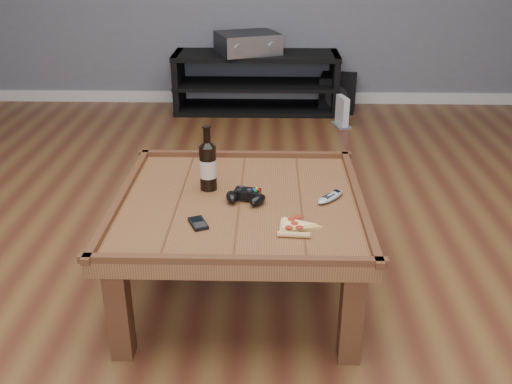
{
  "coord_description": "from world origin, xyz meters",
  "views": [
    {
      "loc": [
        0.12,
        -2.1,
        1.46
      ],
      "look_at": [
        0.07,
        -0.07,
        0.52
      ],
      "focal_mm": 40.0,
      "sensor_mm": 36.0,
      "label": 1
    }
  ],
  "objects_px": {
    "media_console": "(256,83)",
    "smartphone": "(198,223)",
    "coffee_table": "(240,213)",
    "beer_bottle": "(208,164)",
    "av_receiver": "(248,43)",
    "remote_control": "(330,197)",
    "subwoofer": "(338,93)",
    "pizza_slice": "(294,227)",
    "game_console": "(342,113)",
    "game_controller": "(246,196)"
  },
  "relations": [
    {
      "from": "subwoofer",
      "to": "game_console",
      "type": "relative_size",
      "value": 1.44
    },
    {
      "from": "subwoofer",
      "to": "game_console",
      "type": "distance_m",
      "value": 0.47
    },
    {
      "from": "smartphone",
      "to": "remote_control",
      "type": "distance_m",
      "value": 0.57
    },
    {
      "from": "beer_bottle",
      "to": "remote_control",
      "type": "xyz_separation_m",
      "value": [
        0.51,
        -0.09,
        -0.1
      ]
    },
    {
      "from": "av_receiver",
      "to": "game_controller",
      "type": "bearing_deg",
      "value": -109.29
    },
    {
      "from": "media_console",
      "to": "smartphone",
      "type": "relative_size",
      "value": 12.22
    },
    {
      "from": "media_console",
      "to": "beer_bottle",
      "type": "bearing_deg",
      "value": -92.98
    },
    {
      "from": "game_console",
      "to": "smartphone",
      "type": "bearing_deg",
      "value": -123.7
    },
    {
      "from": "coffee_table",
      "to": "pizza_slice",
      "type": "height_order",
      "value": "coffee_table"
    },
    {
      "from": "media_console",
      "to": "av_receiver",
      "type": "relative_size",
      "value": 2.36
    },
    {
      "from": "av_receiver",
      "to": "subwoofer",
      "type": "bearing_deg",
      "value": -17.3
    },
    {
      "from": "coffee_table",
      "to": "pizza_slice",
      "type": "bearing_deg",
      "value": -47.97
    },
    {
      "from": "av_receiver",
      "to": "subwoofer",
      "type": "distance_m",
      "value": 0.9
    },
    {
      "from": "pizza_slice",
      "to": "av_receiver",
      "type": "xyz_separation_m",
      "value": [
        -0.28,
        2.98,
        0.13
      ]
    },
    {
      "from": "coffee_table",
      "to": "beer_bottle",
      "type": "xyz_separation_m",
      "value": [
        -0.14,
        0.11,
        0.17
      ]
    },
    {
      "from": "smartphone",
      "to": "subwoofer",
      "type": "height_order",
      "value": "smartphone"
    },
    {
      "from": "media_console",
      "to": "pizza_slice",
      "type": "height_order",
      "value": "media_console"
    },
    {
      "from": "pizza_slice",
      "to": "av_receiver",
      "type": "distance_m",
      "value": 3.0
    },
    {
      "from": "coffee_table",
      "to": "av_receiver",
      "type": "xyz_separation_m",
      "value": [
        -0.07,
        2.74,
        0.19
      ]
    },
    {
      "from": "subwoofer",
      "to": "game_console",
      "type": "height_order",
      "value": "subwoofer"
    },
    {
      "from": "beer_bottle",
      "to": "av_receiver",
      "type": "distance_m",
      "value": 2.64
    },
    {
      "from": "remote_control",
      "to": "game_console",
      "type": "distance_m",
      "value": 2.36
    },
    {
      "from": "media_console",
      "to": "game_controller",
      "type": "height_order",
      "value": "same"
    },
    {
      "from": "beer_bottle",
      "to": "subwoofer",
      "type": "height_order",
      "value": "beer_bottle"
    },
    {
      "from": "coffee_table",
      "to": "subwoofer",
      "type": "relative_size",
      "value": 2.92
    },
    {
      "from": "pizza_slice",
      "to": "smartphone",
      "type": "relative_size",
      "value": 1.92
    },
    {
      "from": "media_console",
      "to": "pizza_slice",
      "type": "distance_m",
      "value": 3.0
    },
    {
      "from": "media_console",
      "to": "coffee_table",
      "type": "bearing_deg",
      "value": -90.0
    },
    {
      "from": "media_console",
      "to": "smartphone",
      "type": "bearing_deg",
      "value": -92.79
    },
    {
      "from": "pizza_slice",
      "to": "game_console",
      "type": "xyz_separation_m",
      "value": [
        0.49,
        2.56,
        -0.35
      ]
    },
    {
      "from": "coffee_table",
      "to": "av_receiver",
      "type": "bearing_deg",
      "value": 91.45
    },
    {
      "from": "subwoofer",
      "to": "game_controller",
      "type": "bearing_deg",
      "value": -93.19
    },
    {
      "from": "smartphone",
      "to": "subwoofer",
      "type": "xyz_separation_m",
      "value": [
        0.86,
        3.02,
        -0.31
      ]
    },
    {
      "from": "remote_control",
      "to": "game_controller",
      "type": "bearing_deg",
      "value": -135.13
    },
    {
      "from": "av_receiver",
      "to": "game_console",
      "type": "bearing_deg",
      "value": -49.8
    },
    {
      "from": "remote_control",
      "to": "av_receiver",
      "type": "bearing_deg",
      "value": 139.17
    },
    {
      "from": "media_console",
      "to": "av_receiver",
      "type": "xyz_separation_m",
      "value": [
        -0.07,
        -0.01,
        0.34
      ]
    },
    {
      "from": "smartphone",
      "to": "av_receiver",
      "type": "distance_m",
      "value": 2.97
    },
    {
      "from": "av_receiver",
      "to": "remote_control",
      "type": "bearing_deg",
      "value": -102.08
    },
    {
      "from": "beer_bottle",
      "to": "pizza_slice",
      "type": "distance_m",
      "value": 0.5
    },
    {
      "from": "coffee_table",
      "to": "media_console",
      "type": "xyz_separation_m",
      "value": [
        0.0,
        2.75,
        -0.15
      ]
    },
    {
      "from": "game_controller",
      "to": "av_receiver",
      "type": "distance_m",
      "value": 2.76
    },
    {
      "from": "av_receiver",
      "to": "beer_bottle",
      "type": "bearing_deg",
      "value": -112.74
    },
    {
      "from": "remote_control",
      "to": "av_receiver",
      "type": "height_order",
      "value": "av_receiver"
    },
    {
      "from": "beer_bottle",
      "to": "game_controller",
      "type": "height_order",
      "value": "beer_bottle"
    },
    {
      "from": "smartphone",
      "to": "remote_control",
      "type": "xyz_separation_m",
      "value": [
        0.52,
        0.23,
        0.01
      ]
    },
    {
      "from": "coffee_table",
      "to": "media_console",
      "type": "height_order",
      "value": "media_console"
    },
    {
      "from": "smartphone",
      "to": "game_console",
      "type": "bearing_deg",
      "value": 48.77
    },
    {
      "from": "media_console",
      "to": "subwoofer",
      "type": "distance_m",
      "value": 0.72
    },
    {
      "from": "coffee_table",
      "to": "beer_bottle",
      "type": "relative_size",
      "value": 3.68
    }
  ]
}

